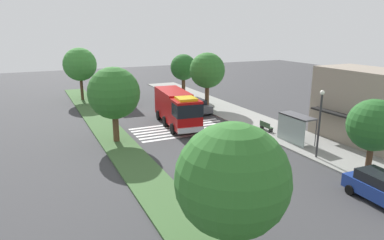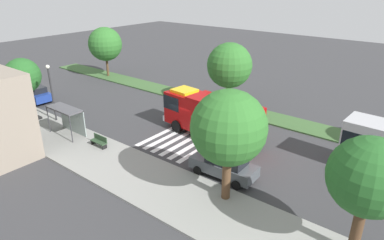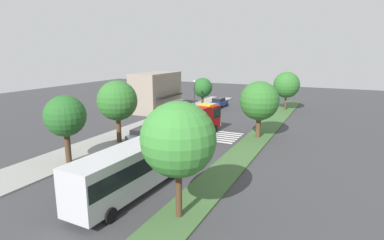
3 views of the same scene
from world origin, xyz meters
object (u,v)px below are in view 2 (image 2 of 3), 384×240
bus_stop_shelter (69,115)px  median_tree_center (105,44)px  bench_near_shelter (99,141)px  sidewalk_tree_west (229,128)px  parked_car_west (224,165)px  median_tree_west (229,66)px  sidewalk_tree_center (23,76)px  street_lamp (51,88)px  parked_car_mid (35,94)px  fire_truck (208,114)px  sidewalk_tree_far_west (369,178)px

bus_stop_shelter → median_tree_center: 19.35m
bench_near_shelter → sidewalk_tree_west: bearing=-177.8°
parked_car_west → median_tree_west: (7.20, -11.68, 3.68)m
bench_near_shelter → median_tree_center: size_ratio=0.24×
bus_stop_shelter → sidewalk_tree_west: sidewalk_tree_west is taller
sidewalk_tree_center → parked_car_west: bearing=-174.4°
parked_car_west → street_lamp: street_lamp is taller
parked_car_mid → sidewalk_tree_west: sidewalk_tree_west is taller
fire_truck → sidewalk_tree_far_west: sidewalk_tree_far_west is taller
street_lamp → bench_near_shelter: bearing=173.7°
sidewalk_tree_west → median_tree_west: (8.76, -13.89, -0.34)m
bus_stop_shelter → sidewalk_tree_far_west: size_ratio=0.55×
parked_car_west → street_lamp: (18.10, 1.80, 2.52)m
parked_car_west → bench_near_shelter: 10.68m
fire_truck → bench_near_shelter: (5.68, 7.22, -1.47)m
street_lamp → sidewalk_tree_west: bearing=178.8°
fire_truck → parked_car_mid: bearing=18.5°
bus_stop_shelter → sidewalk_tree_west: size_ratio=0.50×
parked_car_mid → bus_stop_shelter: size_ratio=1.30×
parked_car_west → sidewalk_tree_west: (-1.56, 2.20, 4.01)m
bus_stop_shelter → median_tree_west: median_tree_west is taller
parked_car_west → median_tree_center: 29.70m
parked_car_west → bus_stop_shelter: size_ratio=1.36×
parked_car_west → street_lamp: bearing=3.7°
parked_car_west → median_tree_center: (27.06, -11.68, 3.65)m
parked_car_west → median_tree_center: size_ratio=0.71×
sidewalk_tree_west → sidewalk_tree_center: bearing=0.0°
parked_car_mid → median_tree_center: size_ratio=0.69×
fire_truck → median_tree_west: size_ratio=1.42×
parked_car_mid → parked_car_west: bearing=-177.3°
bus_stop_shelter → median_tree_center: median_tree_center is taller
parked_car_west → parked_car_mid: (25.17, 0.00, 0.04)m
fire_truck → sidewalk_tree_west: sidewalk_tree_west is taller
median_tree_west → sidewalk_tree_west: bearing=122.3°
parked_car_west → street_lamp: size_ratio=0.88×
sidewalk_tree_far_west → sidewalk_tree_west: 7.50m
fire_truck → sidewalk_tree_center: 19.12m
bus_stop_shelter → sidewalk_tree_west: 16.19m
fire_truck → bus_stop_shelter: fire_truck is taller
median_tree_west → parked_car_mid: bearing=33.0°
fire_truck → parked_car_west: fire_truck is taller
parked_car_west → sidewalk_tree_west: size_ratio=0.68×
parked_car_west → bus_stop_shelter: bearing=8.6°
bench_near_shelter → median_tree_center: median_tree_center is taller
fire_truck → bus_stop_shelter: (9.68, 7.22, -0.17)m
parked_car_mid → median_tree_center: bearing=-78.1°
sidewalk_tree_west → sidewalk_tree_center: sidewalk_tree_west is taller
sidewalk_tree_far_west → median_tree_west: (16.26, -13.89, 0.03)m
bus_stop_shelter → sidewalk_tree_center: (8.12, -0.46, 1.96)m
bus_stop_shelter → median_tree_center: (12.72, -14.34, 2.63)m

